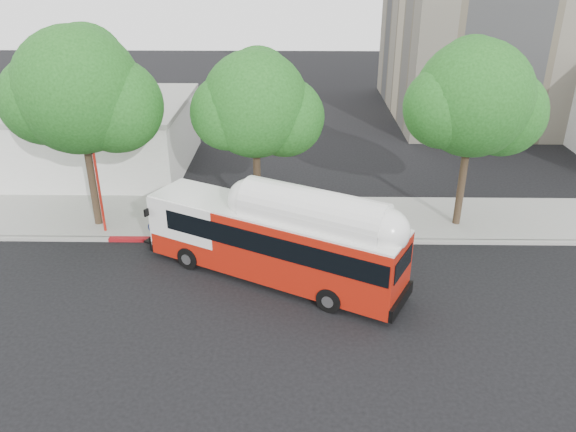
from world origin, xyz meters
name	(u,v)px	position (x,y,z in m)	size (l,w,h in m)	color
ground	(273,286)	(0.00, 0.00, 0.00)	(120.00, 120.00, 0.00)	black
sidewalk	(278,217)	(0.00, 6.50, 0.07)	(60.00, 5.00, 0.15)	gray
curb_strip	(276,240)	(0.00, 3.90, 0.07)	(60.00, 0.30, 0.15)	gray
red_curb_segment	(213,240)	(-3.00, 3.90, 0.08)	(10.00, 0.32, 0.16)	maroon
street_tree_left	(89,95)	(-8.53, 5.56, 6.60)	(6.67, 5.80, 9.74)	#2D2116
street_tree_mid	(264,108)	(-0.59, 6.06, 5.91)	(5.75, 5.00, 8.62)	#2D2116
street_tree_right	(482,103)	(9.44, 5.86, 6.26)	(6.21, 5.40, 9.18)	#2D2116
low_commercial_bldg	(59,134)	(-14.00, 14.00, 2.15)	(16.20, 10.20, 4.25)	silver
transit_bus	(274,243)	(0.05, 0.67, 1.65)	(11.49, 7.35, 3.52)	#A9190B
signal_pole	(99,191)	(-8.41, 4.67, 2.27)	(0.13, 0.42, 4.43)	red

